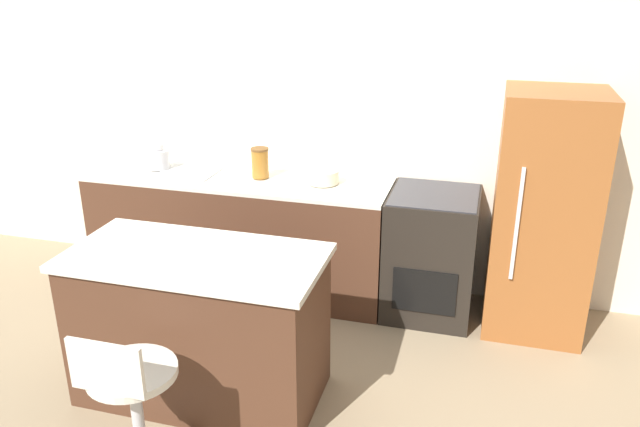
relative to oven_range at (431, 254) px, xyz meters
The scene contains 10 objects.
ground_plane 1.29m from the oven_range, 163.14° to the right, with size 14.00×14.00×0.00m, color #998466.
wall_back 1.47m from the oven_range, 162.55° to the left, with size 8.00×0.06×2.60m.
back_counter 1.50m from the oven_range, behind, with size 2.35×0.66×0.93m.
kitchen_island 1.81m from the oven_range, 131.39° to the right, with size 1.46×0.73×0.92m.
oven_range is the anchor object (origin of this frame).
refrigerator 0.83m from the oven_range, ahead, with size 0.66×0.69×1.69m.
stool_chair 2.39m from the oven_range, 120.64° to the right, with size 0.44×0.44×0.87m.
kettle 2.25m from the oven_range, behind, with size 0.17×0.17×0.22m.
mixing_bowl 0.97m from the oven_range, behind, with size 0.23×0.23×0.10m.
canister_jar 1.44m from the oven_range, behind, with size 0.14×0.14×0.23m.
Camera 1 is at (1.48, -3.86, 2.39)m, focal length 35.00 mm.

